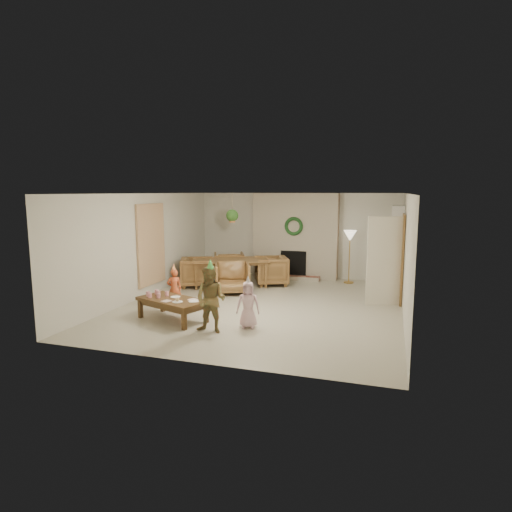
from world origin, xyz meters
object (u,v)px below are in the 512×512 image
at_px(dining_table, 230,273).
at_px(dining_chair_left, 197,272).
at_px(dining_chair_near, 232,278).
at_px(dining_chair_right, 271,271).
at_px(child_plaid, 211,300).
at_px(coffee_table_top, 172,300).
at_px(child_red, 174,289).
at_px(child_pink, 248,305).
at_px(dining_chair_far, 229,266).

relative_size(dining_table, dining_chair_left, 2.34).
height_order(dining_chair_near, dining_chair_left, same).
distance_m(dining_chair_right, child_plaid, 4.23).
bearing_deg(coffee_table_top, dining_table, 110.76).
relative_size(dining_chair_near, dining_chair_left, 1.00).
height_order(dining_chair_near, child_red, child_red).
bearing_deg(child_red, dining_chair_right, -146.09).
relative_size(dining_chair_near, child_pink, 0.98).
bearing_deg(dining_table, dining_chair_near, -90.00).
height_order(dining_table, child_pink, child_pink).
xyz_separation_m(dining_chair_near, child_pink, (1.26, -2.50, 0.05)).
height_order(dining_chair_right, coffee_table_top, dining_chair_right).
bearing_deg(dining_chair_far, dining_table, 90.00).
bearing_deg(dining_chair_left, dining_table, -90.00).
bearing_deg(child_plaid, child_red, 141.77).
xyz_separation_m(dining_table, dining_chair_near, (0.36, -0.82, 0.04)).
height_order(dining_table, coffee_table_top, dining_table).
height_order(child_red, child_pink, child_pink).
distance_m(dining_chair_right, child_pink, 3.82).
bearing_deg(dining_chair_near, dining_table, 90.00).
bearing_deg(child_plaid, dining_chair_near, 106.67).
bearing_deg(dining_chair_near, dining_chair_right, 38.66).
xyz_separation_m(dining_table, child_pink, (1.62, -3.32, 0.09)).
xyz_separation_m(dining_table, dining_chair_far, (-0.36, 0.82, 0.04)).
xyz_separation_m(dining_chair_far, dining_chair_right, (1.38, -0.37, 0.00)).
distance_m(dining_table, dining_chair_right, 1.12).
relative_size(dining_chair_near, child_plaid, 0.71).
bearing_deg(child_pink, dining_chair_near, 103.52).
relative_size(dining_chair_far, child_red, 0.99).
bearing_deg(dining_chair_far, child_red, 66.67).
height_order(coffee_table_top, child_pink, child_pink).
xyz_separation_m(dining_chair_left, child_red, (0.48, -2.18, 0.05)).
bearing_deg(child_red, dining_chair_near, -143.66).
relative_size(coffee_table_top, child_pink, 1.60).
relative_size(dining_chair_far, child_pink, 0.98).
xyz_separation_m(dining_chair_near, child_plaid, (0.71, -2.96, 0.21)).
distance_m(dining_chair_near, dining_chair_far, 1.79).
bearing_deg(dining_chair_near, child_red, -135.76).
distance_m(dining_chair_far, coffee_table_top, 4.15).
relative_size(dining_chair_left, child_pink, 0.98).
bearing_deg(child_plaid, dining_chair_left, 122.06).
bearing_deg(coffee_table_top, dining_chair_far, 115.60).
bearing_deg(dining_chair_right, dining_table, -90.00).
relative_size(child_red, child_pink, 0.99).
distance_m(dining_chair_far, child_pink, 4.59).
distance_m(dining_chair_near, dining_chair_right, 1.43).
xyz_separation_m(dining_chair_left, coffee_table_top, (0.85, -2.96, 0.01)).
height_order(dining_chair_near, dining_chair_far, same).
bearing_deg(dining_chair_near, coffee_table_top, -121.07).
height_order(dining_chair_far, child_pink, child_pink).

